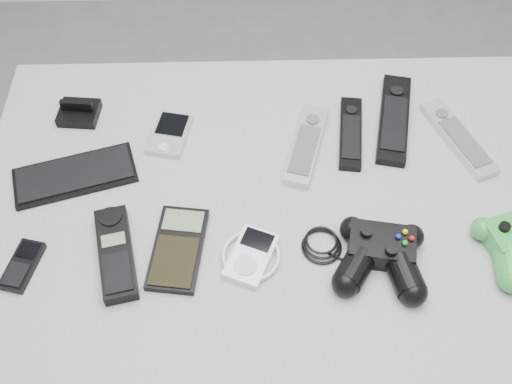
{
  "coord_description": "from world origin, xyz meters",
  "views": [
    {
      "loc": [
        -0.07,
        -0.59,
        1.7
      ],
      "look_at": [
        -0.05,
        0.06,
        0.81
      ],
      "focal_mm": 42.0,
      "sensor_mm": 36.0,
      "label": 1
    }
  ],
  "objects_px": {
    "mp3_player": "(251,256)",
    "controller_black": "(381,253)",
    "desk": "(289,218)",
    "remote_silver_b": "(458,137)",
    "remote_silver_a": "(306,145)",
    "pda": "(170,134)",
    "pda_keyboard": "(75,175)",
    "remote_black_b": "(394,118)",
    "mobile_phone": "(22,265)",
    "remote_black_a": "(351,133)",
    "calculator": "(178,248)",
    "cordless_handset": "(116,253)"
  },
  "relations": [
    {
      "from": "mp3_player",
      "to": "controller_black",
      "type": "xyz_separation_m",
      "value": [
        0.22,
        -0.01,
        0.02
      ]
    },
    {
      "from": "desk",
      "to": "controller_black",
      "type": "height_order",
      "value": "controller_black"
    },
    {
      "from": "remote_silver_b",
      "to": "mp3_player",
      "type": "distance_m",
      "value": 0.49
    },
    {
      "from": "remote_silver_b",
      "to": "desk",
      "type": "bearing_deg",
      "value": 179.67
    },
    {
      "from": "remote_silver_a",
      "to": "pda",
      "type": "bearing_deg",
      "value": -171.38
    },
    {
      "from": "mp3_player",
      "to": "controller_black",
      "type": "distance_m",
      "value": 0.22
    },
    {
      "from": "desk",
      "to": "pda",
      "type": "xyz_separation_m",
      "value": [
        -0.24,
        0.16,
        0.08
      ]
    },
    {
      "from": "pda_keyboard",
      "to": "controller_black",
      "type": "xyz_separation_m",
      "value": [
        0.55,
        -0.2,
        0.02
      ]
    },
    {
      "from": "remote_black_b",
      "to": "remote_silver_a",
      "type": "bearing_deg",
      "value": -148.0
    },
    {
      "from": "pda",
      "to": "remote_silver_b",
      "type": "height_order",
      "value": "remote_silver_b"
    },
    {
      "from": "desk",
      "to": "mobile_phone",
      "type": "height_order",
      "value": "mobile_phone"
    },
    {
      "from": "remote_silver_a",
      "to": "remote_black_a",
      "type": "bearing_deg",
      "value": 34.85
    },
    {
      "from": "pda_keyboard",
      "to": "pda",
      "type": "height_order",
      "value": "pda"
    },
    {
      "from": "remote_silver_b",
      "to": "calculator",
      "type": "height_order",
      "value": "remote_silver_b"
    },
    {
      "from": "pda",
      "to": "cordless_handset",
      "type": "bearing_deg",
      "value": -93.02
    },
    {
      "from": "cordless_handset",
      "to": "mobile_phone",
      "type": "bearing_deg",
      "value": 173.48
    },
    {
      "from": "desk",
      "to": "remote_black_a",
      "type": "relative_size",
      "value": 6.32
    },
    {
      "from": "pda",
      "to": "cordless_handset",
      "type": "relative_size",
      "value": 0.6
    },
    {
      "from": "remote_black_b",
      "to": "remote_silver_b",
      "type": "bearing_deg",
      "value": -11.89
    },
    {
      "from": "remote_silver_b",
      "to": "pda",
      "type": "bearing_deg",
      "value": 156.16
    },
    {
      "from": "pda_keyboard",
      "to": "mobile_phone",
      "type": "relative_size",
      "value": 2.35
    },
    {
      "from": "cordless_handset",
      "to": "pda",
      "type": "bearing_deg",
      "value": 62.33
    },
    {
      "from": "remote_black_a",
      "to": "mp3_player",
      "type": "bearing_deg",
      "value": -118.93
    },
    {
      "from": "remote_black_b",
      "to": "calculator",
      "type": "xyz_separation_m",
      "value": [
        -0.43,
        -0.3,
        -0.0
      ]
    },
    {
      "from": "remote_silver_a",
      "to": "mp3_player",
      "type": "xyz_separation_m",
      "value": [
        -0.11,
        -0.25,
        -0.0
      ]
    },
    {
      "from": "cordless_handset",
      "to": "calculator",
      "type": "bearing_deg",
      "value": -6.78
    },
    {
      "from": "remote_black_a",
      "to": "mobile_phone",
      "type": "distance_m",
      "value": 0.66
    },
    {
      "from": "desk",
      "to": "mp3_player",
      "type": "height_order",
      "value": "mp3_player"
    },
    {
      "from": "remote_black_b",
      "to": "calculator",
      "type": "relative_size",
      "value": 1.42
    },
    {
      "from": "pda",
      "to": "mobile_phone",
      "type": "relative_size",
      "value": 1.12
    },
    {
      "from": "pda",
      "to": "controller_black",
      "type": "relative_size",
      "value": 0.41
    },
    {
      "from": "pda_keyboard",
      "to": "remote_black_b",
      "type": "distance_m",
      "value": 0.64
    },
    {
      "from": "remote_black_a",
      "to": "remote_silver_a",
      "type": "bearing_deg",
      "value": -153.94
    },
    {
      "from": "pda",
      "to": "calculator",
      "type": "height_order",
      "value": "same"
    },
    {
      "from": "remote_black_b",
      "to": "controller_black",
      "type": "distance_m",
      "value": 0.33
    },
    {
      "from": "desk",
      "to": "pda_keyboard",
      "type": "relative_size",
      "value": 5.16
    },
    {
      "from": "remote_silver_a",
      "to": "controller_black",
      "type": "xyz_separation_m",
      "value": [
        0.11,
        -0.26,
        0.02
      ]
    },
    {
      "from": "desk",
      "to": "cordless_handset",
      "type": "relative_size",
      "value": 6.49
    },
    {
      "from": "remote_silver_b",
      "to": "calculator",
      "type": "xyz_separation_m",
      "value": [
        -0.55,
        -0.24,
        -0.0
      ]
    },
    {
      "from": "calculator",
      "to": "mp3_player",
      "type": "height_order",
      "value": "mp3_player"
    },
    {
      "from": "mp3_player",
      "to": "cordless_handset",
      "type": "bearing_deg",
      "value": -159.04
    },
    {
      "from": "remote_black_a",
      "to": "remote_silver_b",
      "type": "distance_m",
      "value": 0.21
    },
    {
      "from": "remote_silver_b",
      "to": "mp3_player",
      "type": "height_order",
      "value": "remote_silver_b"
    },
    {
      "from": "remote_black_b",
      "to": "remote_silver_b",
      "type": "height_order",
      "value": "remote_black_b"
    },
    {
      "from": "cordless_handset",
      "to": "calculator",
      "type": "height_order",
      "value": "cordless_handset"
    },
    {
      "from": "remote_silver_b",
      "to": "cordless_handset",
      "type": "xyz_separation_m",
      "value": [
        -0.65,
        -0.25,
        0.0
      ]
    },
    {
      "from": "remote_silver_a",
      "to": "remote_black_a",
      "type": "distance_m",
      "value": 0.1
    },
    {
      "from": "remote_silver_b",
      "to": "controller_black",
      "type": "height_order",
      "value": "controller_black"
    },
    {
      "from": "pda_keyboard",
      "to": "remote_silver_a",
      "type": "bearing_deg",
      "value": -8.48
    },
    {
      "from": "calculator",
      "to": "remote_silver_a",
      "type": "bearing_deg",
      "value": 51.35
    }
  ]
}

